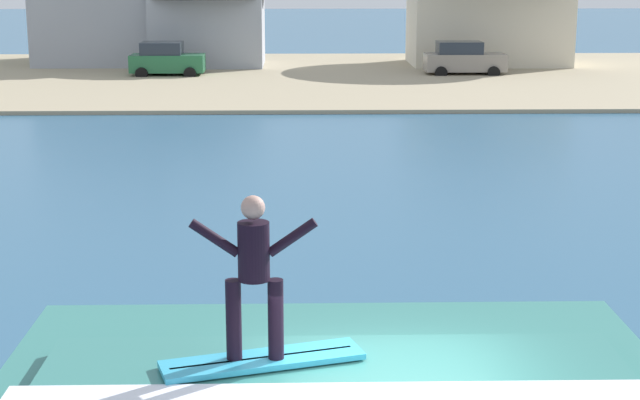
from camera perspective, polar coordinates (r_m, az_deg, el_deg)
surfboard at (r=10.28m, az=-3.32°, el=-9.15°), size 2.13×1.09×0.06m
surfer at (r=9.93m, az=-3.81°, el=-3.94°), size 1.28×0.32×1.70m
shoreline_bank at (r=52.31m, az=-0.35°, el=7.10°), size 120.00×26.05×0.16m
car_near_shore at (r=53.02m, az=-8.81°, el=7.97°), size 3.82×2.29×1.86m
car_far_shore at (r=53.36m, az=8.24°, el=8.02°), size 4.22×2.09×1.86m
house_small_cottage at (r=57.86m, az=-6.46°, el=10.97°), size 7.80×7.80×6.03m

